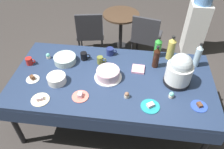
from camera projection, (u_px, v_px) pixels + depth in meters
The scene contains 27 objects.
ground at pixel (112, 119), 2.90m from camera, with size 9.00×9.00×0.00m, color #383330.
potluck_table at pixel (112, 82), 2.43m from camera, with size 2.20×1.10×0.75m.
frosted_layer_cake at pixel (108, 74), 2.36m from camera, with size 0.30×0.30×0.11m.
slow_cooker at pixel (179, 70), 2.22m from camera, with size 0.28×0.28×0.37m.
glass_salad_bowl at pixel (65, 59), 2.57m from camera, with size 0.26×0.26×0.08m, color #B2C6BC.
ceramic_snack_bowl at pixel (57, 79), 2.31m from camera, with size 0.20×0.20×0.09m, color silver.
dessert_plate_cream at pixel (40, 99), 2.15m from camera, with size 0.18×0.18×0.04m.
dessert_plate_cobalt at pixel (199, 106), 2.09m from camera, with size 0.16×0.16×0.04m.
dessert_plate_teal at pixel (150, 106), 2.09m from camera, with size 0.19×0.19×0.04m.
dessert_plate_coral at pixel (80, 96), 2.18m from camera, with size 0.17×0.17×0.05m.
dessert_plate_white at pixel (33, 79), 2.36m from camera, with size 0.14×0.14×0.05m.
cupcake_lemon at pixel (48, 56), 2.63m from camera, with size 0.05×0.05×0.07m.
cupcake_cocoa at pixel (127, 95), 2.16m from camera, with size 0.05×0.05×0.07m.
cupcake_mint at pixel (171, 95), 2.16m from camera, with size 0.05×0.05×0.07m.
soda_bottle_lime_soda at pixel (158, 47), 2.59m from camera, with size 0.08×0.08×0.27m.
soda_bottle_water at pixel (198, 56), 2.45m from camera, with size 0.07×0.07×0.31m.
soda_bottle_cola at pixel (156, 57), 2.45m from camera, with size 0.07×0.07×0.28m.
soda_bottle_ginger_ale at pixel (171, 48), 2.55m from camera, with size 0.09×0.09×0.31m.
coffee_mug_black at pixel (84, 56), 2.60m from camera, with size 0.12×0.08×0.10m.
coffee_mug_red at pixel (29, 61), 2.53m from camera, with size 0.12×0.08×0.09m.
coffee_mug_olive at pixel (100, 60), 2.54m from camera, with size 0.11×0.07×0.09m.
coffee_mug_navy at pixel (110, 51), 2.67m from camera, with size 0.13×0.09×0.09m.
paper_napkin_stack at pixel (138, 69), 2.48m from camera, with size 0.14×0.14×0.02m, color pink.
maroon_chair_left at pixel (90, 31), 3.59m from camera, with size 0.51×0.51×0.85m.
maroon_chair_right at pixel (146, 35), 3.50m from camera, with size 0.53×0.53×0.85m.
round_cafe_table at pixel (121, 26), 3.70m from camera, with size 0.60×0.60×0.72m.
water_cooler at pixel (197, 21), 3.63m from camera, with size 0.32×0.32×1.24m.
Camera 1 is at (0.22, -1.72, 2.40)m, focal length 34.95 mm.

